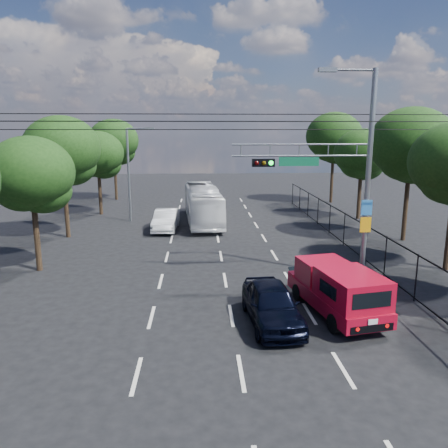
{
  "coord_description": "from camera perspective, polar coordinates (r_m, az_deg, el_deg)",
  "views": [
    {
      "loc": [
        -1.13,
        -11.38,
        6.85
      ],
      "look_at": [
        -0.08,
        7.46,
        2.8
      ],
      "focal_mm": 35.0,
      "sensor_mm": 36.0,
      "label": 1
    }
  ],
  "objects": [
    {
      "name": "tree_right_c",
      "position": [
        29.43,
        23.22,
        8.97
      ],
      "size": [
        5.1,
        5.1,
        8.29
      ],
      "color": "black",
      "rests_on": "ground"
    },
    {
      "name": "white_bus",
      "position": [
        33.22,
        -2.78,
        2.61
      ],
      "size": [
        2.98,
        10.01,
        2.75
      ],
      "primitive_type": "imported",
      "rotation": [
        0.0,
        0.0,
        0.07
      ],
      "color": "silver",
      "rests_on": "ground"
    },
    {
      "name": "streetlight_left",
      "position": [
        33.91,
        -12.08,
        6.92
      ],
      "size": [
        2.09,
        0.22,
        7.08
      ],
      "color": "slate",
      "rests_on": "ground"
    },
    {
      "name": "signal_mast",
      "position": [
        20.47,
        15.21,
        7.19
      ],
      "size": [
        6.43,
        0.39,
        9.5
      ],
      "color": "slate",
      "rests_on": "ground"
    },
    {
      "name": "utility_wires",
      "position": [
        20.25,
        0.01,
        13.19
      ],
      "size": [
        22.0,
        5.04,
        0.74
      ],
      "color": "black",
      "rests_on": "ground"
    },
    {
      "name": "ground",
      "position": [
        13.33,
        2.24,
        -18.81
      ],
      "size": [
        120.0,
        120.0,
        0.0
      ],
      "primitive_type": "plane",
      "color": "black",
      "rests_on": "ground"
    },
    {
      "name": "white_van",
      "position": [
        30.83,
        -7.59,
        0.53
      ],
      "size": [
        1.75,
        4.44,
        1.44
      ],
      "primitive_type": "imported",
      "rotation": [
        0.0,
        0.0,
        -0.05
      ],
      "color": "silver",
      "rests_on": "ground"
    },
    {
      "name": "lane_markings",
      "position": [
        26.31,
        -0.61,
        -2.97
      ],
      "size": [
        6.12,
        38.0,
        0.01
      ],
      "color": "beige",
      "rests_on": "ground"
    },
    {
      "name": "tree_left_c",
      "position": [
        29.73,
        -20.33,
        8.56
      ],
      "size": [
        4.8,
        4.8,
        7.8
      ],
      "color": "black",
      "rests_on": "ground"
    },
    {
      "name": "tree_left_d",
      "position": [
        37.39,
        -16.1,
        8.37
      ],
      "size": [
        4.2,
        4.2,
        6.83
      ],
      "color": "black",
      "rests_on": "ground"
    },
    {
      "name": "navy_hatchback",
      "position": [
        16.07,
        6.27,
        -10.32
      ],
      "size": [
        2.02,
        4.43,
        1.47
      ],
      "primitive_type": "imported",
      "rotation": [
        0.0,
        0.0,
        0.07
      ],
      "color": "black",
      "rests_on": "ground"
    },
    {
      "name": "tree_left_e",
      "position": [
        45.22,
        -14.17,
        10.08
      ],
      "size": [
        4.92,
        4.92,
        7.99
      ],
      "color": "black",
      "rests_on": "ground"
    },
    {
      "name": "red_pickup",
      "position": [
        17.15,
        14.56,
        -8.15
      ],
      "size": [
        2.79,
        5.4,
        1.92
      ],
      "color": "black",
      "rests_on": "ground"
    },
    {
      "name": "tree_right_d",
      "position": [
        35.74,
        17.57,
        8.35
      ],
      "size": [
        4.32,
        4.32,
        7.02
      ],
      "color": "black",
      "rests_on": "ground"
    },
    {
      "name": "tree_right_e",
      "position": [
        43.33,
        14.17,
        10.54
      ],
      "size": [
        5.28,
        5.28,
        8.58
      ],
      "color": "black",
      "rests_on": "ground"
    },
    {
      "name": "fence_right",
      "position": [
        25.79,
        16.7,
        -1.45
      ],
      "size": [
        0.06,
        34.03,
        2.0
      ],
      "color": "black",
      "rests_on": "ground"
    },
    {
      "name": "tree_left_b",
      "position": [
        22.98,
        -23.79,
        5.43
      ],
      "size": [
        4.08,
        4.08,
        6.63
      ],
      "color": "black",
      "rests_on": "ground"
    }
  ]
}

